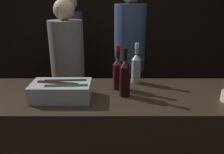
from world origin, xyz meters
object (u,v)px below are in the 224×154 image
object	(u,v)px
ice_bin_with_bottles	(62,90)
person_blond_tee	(72,52)
red_wine_bottle_black_foil	(125,77)
person_in_hoodie	(68,70)
person_grey_polo	(129,55)
red_wine_bottle_tall	(118,72)
white_wine_bottle	(136,67)

from	to	relation	value
ice_bin_with_bottles	person_blond_tee	distance (m)	1.56
person_blond_tee	red_wine_bottle_black_foil	bearing A→B (deg)	-29.57
red_wine_bottle_black_foil	person_blond_tee	xyz separation A→B (m)	(-0.64, 1.49, -0.17)
red_wine_bottle_black_foil	person_in_hoodie	size ratio (longest dim) A/B	0.21
person_blond_tee	person_grey_polo	size ratio (longest dim) A/B	0.94
person_in_hoodie	person_blond_tee	bearing A→B (deg)	9.94
ice_bin_with_bottles	red_wine_bottle_tall	distance (m)	0.44
ice_bin_with_bottles	red_wine_bottle_tall	size ratio (longest dim) A/B	1.19
red_wine_bottle_tall	person_blond_tee	world-z (taller)	person_blond_tee
red_wine_bottle_tall	person_grey_polo	size ratio (longest dim) A/B	0.19
white_wine_bottle	person_in_hoodie	xyz separation A→B (m)	(-0.68, 0.55, -0.20)
red_wine_bottle_black_foil	person_blond_tee	distance (m)	1.63
red_wine_bottle_black_foil	person_blond_tee	world-z (taller)	person_blond_tee
ice_bin_with_bottles	person_grey_polo	size ratio (longest dim) A/B	0.23
ice_bin_with_bottles	person_in_hoodie	distance (m)	0.89
red_wine_bottle_black_foil	white_wine_bottle	world-z (taller)	red_wine_bottle_black_foil
white_wine_bottle	person_in_hoodie	world-z (taller)	person_in_hoodie
person_in_hoodie	person_blond_tee	size ratio (longest dim) A/B	0.97
ice_bin_with_bottles	white_wine_bottle	world-z (taller)	white_wine_bottle
red_wine_bottle_tall	person_blond_tee	xyz separation A→B (m)	(-0.60, 1.36, -0.16)
ice_bin_with_bottles	white_wine_bottle	xyz separation A→B (m)	(0.55, 0.32, 0.07)
red_wine_bottle_black_foil	white_wine_bottle	distance (m)	0.29
white_wine_bottle	person_grey_polo	distance (m)	0.84
person_grey_polo	red_wine_bottle_tall	bearing A→B (deg)	5.77
ice_bin_with_bottles	red_wine_bottle_black_foil	size ratio (longest dim) A/B	1.18
white_wine_bottle	person_grey_polo	bearing A→B (deg)	89.36
white_wine_bottle	person_grey_polo	xyz separation A→B (m)	(0.01, 0.84, -0.11)
red_wine_bottle_tall	red_wine_bottle_black_foil	size ratio (longest dim) A/B	0.99
ice_bin_with_bottles	white_wine_bottle	distance (m)	0.64
person_blond_tee	person_grey_polo	bearing A→B (deg)	10.14
red_wine_bottle_tall	white_wine_bottle	size ratio (longest dim) A/B	1.03
white_wine_bottle	red_wine_bottle_tall	bearing A→B (deg)	-138.20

